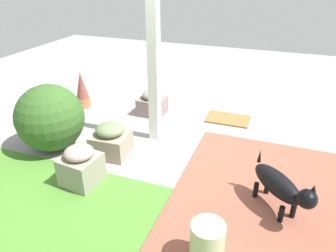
% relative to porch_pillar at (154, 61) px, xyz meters
% --- Properties ---
extents(ground_plane, '(12.00, 12.00, 0.00)m').
position_rel_porch_pillar_xyz_m(ground_plane, '(-0.39, 0.03, -1.15)').
color(ground_plane, '#999493').
extents(brick_path, '(1.80, 2.40, 0.02)m').
position_rel_porch_pillar_xyz_m(brick_path, '(-1.56, 0.80, -1.14)').
color(brick_path, brown).
rests_on(brick_path, ground).
extents(porch_pillar, '(0.14, 0.14, 2.29)m').
position_rel_porch_pillar_xyz_m(porch_pillar, '(0.00, 0.00, 0.00)').
color(porch_pillar, white).
rests_on(porch_pillar, ground).
extents(stone_planter_nearest, '(0.43, 0.40, 0.42)m').
position_rel_porch_pillar_xyz_m(stone_planter_nearest, '(0.36, -0.74, -0.95)').
color(stone_planter_nearest, gray).
rests_on(stone_planter_nearest, ground).
extents(stone_planter_mid, '(0.48, 0.47, 0.46)m').
position_rel_porch_pillar_xyz_m(stone_planter_mid, '(0.37, 0.63, -0.93)').
color(stone_planter_mid, gray).
rests_on(stone_planter_mid, ground).
extents(stone_planter_far, '(0.44, 0.45, 0.48)m').
position_rel_porch_pillar_xyz_m(stone_planter_far, '(0.39, 1.28, -0.92)').
color(stone_planter_far, gray).
rests_on(stone_planter_far, ground).
extents(round_shrub, '(0.90, 0.90, 0.90)m').
position_rel_porch_pillar_xyz_m(round_shrub, '(1.21, 0.74, -0.70)').
color(round_shrub, '#325923').
rests_on(round_shrub, ground).
extents(terracotta_pot_spiky, '(0.24, 0.24, 0.64)m').
position_rel_porch_pillar_xyz_m(terracotta_pot_spiky, '(1.62, -0.59, -0.84)').
color(terracotta_pot_spiky, '#BA6D42').
rests_on(terracotta_pot_spiky, ground).
extents(dog, '(0.65, 0.68, 0.55)m').
position_rel_porch_pillar_xyz_m(dog, '(-1.76, 1.00, -0.83)').
color(dog, black).
rests_on(dog, ground).
extents(ceramic_urn, '(0.29, 0.29, 0.42)m').
position_rel_porch_pillar_xyz_m(ceramic_urn, '(-1.23, 1.87, -0.94)').
color(ceramic_urn, beige).
rests_on(ceramic_urn, ground).
extents(doormat, '(0.68, 0.46, 0.03)m').
position_rel_porch_pillar_xyz_m(doormat, '(-0.89, -0.95, -1.13)').
color(doormat, olive).
rests_on(doormat, ground).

